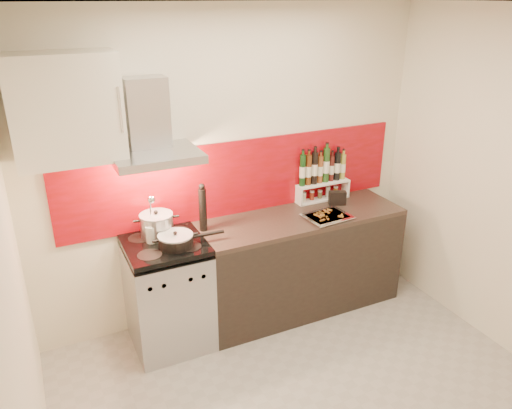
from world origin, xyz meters
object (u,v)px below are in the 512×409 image
stock_pot (157,225)px  pepper_mill (203,208)px  range_stove (169,295)px  saute_pan (177,240)px  baking_tray (327,217)px  counter (299,262)px

stock_pot → pepper_mill: 0.38m
range_stove → pepper_mill: (0.35, 0.10, 0.65)m
range_stove → saute_pan: (0.07, -0.09, 0.52)m
range_stove → pepper_mill: size_ratio=2.30×
baking_tray → counter: bearing=139.9°
stock_pot → baking_tray: bearing=-10.6°
counter → range_stove: bearing=-179.8°
counter → baking_tray: size_ratio=4.50×
counter → saute_pan: saute_pan is taller
counter → baking_tray: (0.17, -0.14, 0.47)m
pepper_mill → counter: bearing=-6.1°
counter → baking_tray: 0.51m
counter → baking_tray: bearing=-40.1°
stock_pot → baking_tray: size_ratio=0.64×
stock_pot → saute_pan: stock_pot is taller
saute_pan → pepper_mill: pepper_mill is taller
saute_pan → pepper_mill: size_ratio=1.29×
counter → pepper_mill: bearing=173.9°
range_stove → saute_pan: 0.53m
range_stove → stock_pot: (-0.02, 0.12, 0.56)m
stock_pot → saute_pan: size_ratio=0.50×
saute_pan → baking_tray: saute_pan is taller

